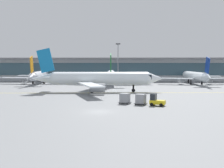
{
  "coord_description": "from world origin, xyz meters",
  "views": [
    {
      "loc": [
        3.83,
        -44.49,
        7.58
      ],
      "look_at": [
        1.34,
        17.79,
        3.0
      ],
      "focal_mm": 46.66,
      "sensor_mm": 36.0,
      "label": 1
    }
  ],
  "objects_px": {
    "gate_airplane_1": "(39,76)",
    "baggage_tug": "(156,101)",
    "gate_airplane_3": "(195,76)",
    "apron_light_mast_1": "(118,61)",
    "taxiing_regional_jet": "(98,79)",
    "gate_airplane_2": "(111,76)",
    "cargo_dolly_lead": "(141,99)",
    "cargo_dolly_trailing": "(125,98)"
  },
  "relations": [
    {
      "from": "gate_airplane_1",
      "to": "baggage_tug",
      "type": "bearing_deg",
      "value": -150.6
    },
    {
      "from": "gate_airplane_3",
      "to": "apron_light_mast_1",
      "type": "xyz_separation_m",
      "value": [
        -27.33,
        10.9,
        5.41
      ]
    },
    {
      "from": "taxiing_regional_jet",
      "to": "baggage_tug",
      "type": "relative_size",
      "value": 11.63
    },
    {
      "from": "gate_airplane_2",
      "to": "gate_airplane_3",
      "type": "bearing_deg",
      "value": -87.66
    },
    {
      "from": "gate_airplane_2",
      "to": "apron_light_mast_1",
      "type": "relative_size",
      "value": 2.09
    },
    {
      "from": "gate_airplane_2",
      "to": "taxiing_regional_jet",
      "type": "bearing_deg",
      "value": 173.1
    },
    {
      "from": "cargo_dolly_lead",
      "to": "apron_light_mast_1",
      "type": "relative_size",
      "value": 0.17
    },
    {
      "from": "apron_light_mast_1",
      "to": "gate_airplane_2",
      "type": "bearing_deg",
      "value": -99.31
    },
    {
      "from": "baggage_tug",
      "to": "gate_airplane_3",
      "type": "bearing_deg",
      "value": 92.83
    },
    {
      "from": "baggage_tug",
      "to": "gate_airplane_2",
      "type": "bearing_deg",
      "value": 124.85
    },
    {
      "from": "cargo_dolly_lead",
      "to": "apron_light_mast_1",
      "type": "height_order",
      "value": "apron_light_mast_1"
    },
    {
      "from": "gate_airplane_3",
      "to": "taxiing_regional_jet",
      "type": "relative_size",
      "value": 0.84
    },
    {
      "from": "gate_airplane_3",
      "to": "cargo_dolly_trailing",
      "type": "relative_size",
      "value": 11.17
    },
    {
      "from": "gate_airplane_1",
      "to": "cargo_dolly_lead",
      "type": "relative_size",
      "value": 11.53
    },
    {
      "from": "cargo_dolly_lead",
      "to": "gate_airplane_2",
      "type": "bearing_deg",
      "value": 122.07
    },
    {
      "from": "taxiing_regional_jet",
      "to": "cargo_dolly_trailing",
      "type": "height_order",
      "value": "taxiing_regional_jet"
    },
    {
      "from": "baggage_tug",
      "to": "cargo_dolly_trailing",
      "type": "distance_m",
      "value": 6.01
    },
    {
      "from": "gate_airplane_1",
      "to": "cargo_dolly_trailing",
      "type": "height_order",
      "value": "gate_airplane_1"
    },
    {
      "from": "taxiing_regional_jet",
      "to": "baggage_tug",
      "type": "height_order",
      "value": "taxiing_regional_jet"
    },
    {
      "from": "gate_airplane_1",
      "to": "apron_light_mast_1",
      "type": "xyz_separation_m",
      "value": [
        28.27,
        10.09,
        5.32
      ]
    },
    {
      "from": "gate_airplane_2",
      "to": "cargo_dolly_lead",
      "type": "distance_m",
      "value": 49.02
    },
    {
      "from": "gate_airplane_1",
      "to": "cargo_dolly_trailing",
      "type": "distance_m",
      "value": 59.02
    },
    {
      "from": "gate_airplane_1",
      "to": "gate_airplane_3",
      "type": "xyz_separation_m",
      "value": [
        55.6,
        -0.82,
        -0.09
      ]
    },
    {
      "from": "gate_airplane_1",
      "to": "taxiing_regional_jet",
      "type": "bearing_deg",
      "value": -145.71
    },
    {
      "from": "gate_airplane_2",
      "to": "apron_light_mast_1",
      "type": "bearing_deg",
      "value": -11.57
    },
    {
      "from": "gate_airplane_3",
      "to": "baggage_tug",
      "type": "xyz_separation_m",
      "value": [
        -19.37,
        -51.92,
        -1.95
      ]
    },
    {
      "from": "baggage_tug",
      "to": "cargo_dolly_lead",
      "type": "bearing_deg",
      "value": 180.0
    },
    {
      "from": "gate_airplane_3",
      "to": "cargo_dolly_lead",
      "type": "height_order",
      "value": "gate_airplane_3"
    },
    {
      "from": "cargo_dolly_lead",
      "to": "taxiing_regional_jet",
      "type": "bearing_deg",
      "value": 136.48
    },
    {
      "from": "gate_airplane_2",
      "to": "taxiing_regional_jet",
      "type": "height_order",
      "value": "taxiing_regional_jet"
    },
    {
      "from": "gate_airplane_1",
      "to": "gate_airplane_2",
      "type": "xyz_separation_m",
      "value": [
        26.1,
        -3.19,
        0.21
      ]
    },
    {
      "from": "gate_airplane_3",
      "to": "baggage_tug",
      "type": "distance_m",
      "value": 55.45
    },
    {
      "from": "taxiing_regional_jet",
      "to": "cargo_dolly_lead",
      "type": "bearing_deg",
      "value": -70.13
    },
    {
      "from": "gate_airplane_1",
      "to": "gate_airplane_3",
      "type": "bearing_deg",
      "value": -95.93
    },
    {
      "from": "gate_airplane_2",
      "to": "taxiing_regional_jet",
      "type": "xyz_separation_m",
      "value": [
        -2.11,
        -26.02,
        0.26
      ]
    },
    {
      "from": "gate_airplane_3",
      "to": "cargo_dolly_lead",
      "type": "relative_size",
      "value": 11.17
    },
    {
      "from": "cargo_dolly_lead",
      "to": "cargo_dolly_trailing",
      "type": "height_order",
      "value": "same"
    },
    {
      "from": "cargo_dolly_lead",
      "to": "cargo_dolly_trailing",
      "type": "relative_size",
      "value": 1.0
    },
    {
      "from": "apron_light_mast_1",
      "to": "cargo_dolly_trailing",
      "type": "bearing_deg",
      "value": -87.69
    },
    {
      "from": "gate_airplane_1",
      "to": "cargo_dolly_trailing",
      "type": "bearing_deg",
      "value": -153.71
    },
    {
      "from": "baggage_tug",
      "to": "apron_light_mast_1",
      "type": "distance_m",
      "value": 63.75
    },
    {
      "from": "cargo_dolly_trailing",
      "to": "apron_light_mast_1",
      "type": "height_order",
      "value": "apron_light_mast_1"
    }
  ]
}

